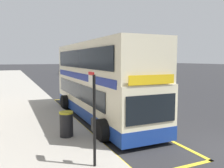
{
  "coord_description": "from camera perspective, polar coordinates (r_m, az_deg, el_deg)",
  "views": [
    {
      "loc": [
        -7.32,
        -5.58,
        3.48
      ],
      "look_at": [
        -1.1,
        8.36,
        1.84
      ],
      "focal_mm": 37.29,
      "sensor_mm": 36.0,
      "label": 1
    }
  ],
  "objects": [
    {
      "name": "ground_plane",
      "position": [
        38.45,
        -12.97,
        0.77
      ],
      "size": [
        260.0,
        260.0,
        0.0
      ],
      "primitive_type": "plane",
      "color": "#28282B"
    },
    {
      "name": "pavement_near",
      "position": [
        37.74,
        -23.46,
        0.43
      ],
      "size": [
        6.0,
        76.0,
        0.14
      ],
      "primitive_type": "cube",
      "color": "#A39E93",
      "rests_on": "ground"
    },
    {
      "name": "double_decker_bus",
      "position": [
        13.73,
        -3.16,
        0.2
      ],
      "size": [
        3.22,
        11.05,
        4.4
      ],
      "color": "beige",
      "rests_on": "ground"
    },
    {
      "name": "bus_bay_markings",
      "position": [
        14.07,
        -3.3,
        -8.18
      ],
      "size": [
        2.99,
        14.46,
        0.01
      ],
      "color": "yellow",
      "rests_on": "ground"
    },
    {
      "name": "bus_stop_sign",
      "position": [
        7.26,
        -4.56,
        -6.93
      ],
      "size": [
        0.09,
        0.51,
        2.94
      ],
      "color": "black",
      "rests_on": "pavement_near"
    },
    {
      "name": "parked_car_grey_behind",
      "position": [
        55.04,
        -11.5,
        3.21
      ],
      "size": [
        2.09,
        4.2,
        1.62
      ],
      "rotation": [
        0.0,
        0.0,
        3.1
      ],
      "color": "slate",
      "rests_on": "ground"
    },
    {
      "name": "parked_car_navy_across",
      "position": [
        39.03,
        -9.06,
        2.11
      ],
      "size": [
        2.09,
        4.2,
        1.62
      ],
      "rotation": [
        0.0,
        0.0,
        -0.02
      ],
      "color": "navy",
      "rests_on": "ground"
    },
    {
      "name": "litter_bin",
      "position": [
        10.38,
        -11.12,
        -9.59
      ],
      "size": [
        0.6,
        0.6,
        1.09
      ],
      "color": "black",
      "rests_on": "pavement_near"
    }
  ]
}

